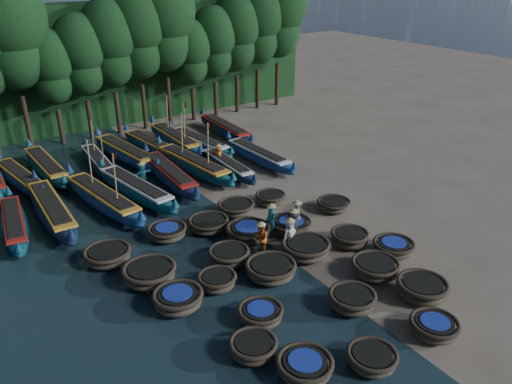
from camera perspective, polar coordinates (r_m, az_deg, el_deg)
ground at (r=26.42m, az=-0.34°, el=-4.57°), size 120.00×120.00×0.00m
foliage_wall at (r=45.21m, az=-17.67°, el=13.60°), size 40.00×3.00×10.00m
coracle_1 at (r=18.18m, az=5.59°, el=-19.20°), size 2.37×2.37×0.67m
coracle_2 at (r=18.83m, az=13.10°, el=-18.04°), size 1.95×1.95×0.65m
coracle_3 at (r=20.76m, az=19.69°, el=-14.30°), size 2.10×2.10×0.66m
coracle_4 at (r=22.50m, az=18.44°, el=-10.42°), size 2.66×2.66×0.83m
coracle_5 at (r=18.77m, az=-0.32°, el=-17.33°), size 1.96×1.96×0.68m
coracle_6 at (r=20.20m, az=0.52°, el=-13.75°), size 2.11×2.11×0.67m
coracle_7 at (r=21.17m, az=10.92°, el=-12.00°), size 2.00×2.00×0.79m
coracle_8 at (r=23.39m, az=13.46°, el=-8.39°), size 2.26×2.26×0.76m
coracle_9 at (r=25.22m, az=15.44°, el=-6.08°), size 2.31×2.31×0.69m
coracle_10 at (r=21.06m, az=-8.91°, el=-11.99°), size 2.13×2.13×0.80m
coracle_11 at (r=22.03m, az=-4.47°, el=-10.07°), size 1.75×1.75×0.70m
coracle_12 at (r=22.61m, az=1.70°, el=-8.83°), size 2.83×2.83×0.79m
coracle_13 at (r=24.22m, az=5.70°, el=-6.42°), size 2.85×2.85×0.81m
coracle_14 at (r=25.43m, az=10.65°, el=-5.16°), size 2.36×2.36×0.78m
coracle_15 at (r=22.77m, az=-12.08°, el=-9.08°), size 2.66×2.66×0.84m
coracle_16 at (r=23.61m, az=-3.11°, el=-7.26°), size 2.28×2.28×0.78m
coracle_17 at (r=25.42m, az=-0.88°, el=-4.61°), size 2.83×2.83×0.83m
coracle_18 at (r=26.22m, az=4.02°, el=-3.84°), size 2.71×2.71×0.72m
coracle_19 at (r=28.82m, az=8.87°, el=-1.43°), size 2.39×2.39×0.63m
coracle_20 at (r=24.66m, az=-16.60°, el=-6.93°), size 2.61×2.61×0.74m
coracle_21 at (r=26.02m, az=-10.11°, el=-4.50°), size 2.35×2.35×0.68m
coracle_22 at (r=26.46m, az=-5.45°, el=-3.64°), size 2.42×2.42×0.71m
coracle_23 at (r=27.99m, az=-2.27°, el=-1.82°), size 2.14×2.14×0.73m
coracle_24 at (r=29.22m, az=1.67°, el=-0.69°), size 2.17×2.17×0.67m
long_boat_1 at (r=29.07m, az=-25.90°, el=-3.28°), size 2.08×7.36×1.30m
long_boat_2 at (r=29.55m, az=-22.28°, el=-1.90°), size 1.71×8.96×1.58m
long_boat_3 at (r=29.93m, az=-17.10°, el=-0.73°), size 2.91×8.93×3.84m
long_boat_4 at (r=30.73m, az=-13.59°, el=0.34°), size 2.87×8.63×1.54m
long_boat_5 at (r=32.39m, az=-9.90°, el=1.99°), size 1.93×8.78×1.55m
long_boat_6 at (r=33.67m, az=-7.21°, el=3.12°), size 2.63×9.03×3.86m
long_boat_7 at (r=33.64m, az=-3.26°, el=3.04°), size 1.55×7.28×1.28m
long_boat_8 at (r=35.18m, az=0.28°, el=4.18°), size 1.72×8.11×1.43m
long_boat_10 at (r=34.85m, az=-25.33°, el=1.46°), size 2.63×7.95×1.42m
long_boat_11 at (r=36.02m, az=-22.88°, el=2.70°), size 1.85×8.55×1.51m
long_boat_12 at (r=35.97m, az=-17.60°, el=3.36°), size 1.71×7.30×3.11m
long_boat_13 at (r=36.70m, az=-14.67°, el=4.35°), size 2.78×8.99×1.60m
long_boat_14 at (r=37.84m, az=-11.78°, el=5.19°), size 2.43×8.27×1.47m
long_boat_15 at (r=38.86m, az=-9.26°, el=5.97°), size 1.57×8.83×3.75m
long_boat_16 at (r=37.97m, az=-6.56°, el=5.62°), size 2.45×8.21×1.46m
long_boat_17 at (r=40.85m, az=-3.55°, el=7.18°), size 1.86×8.72×1.53m
fisherman_0 at (r=24.50m, az=3.87°, el=-4.76°), size 0.90×0.67×1.88m
fisherman_1 at (r=25.54m, az=1.74°, el=-3.15°), size 0.52×0.67×2.01m
fisherman_2 at (r=24.00m, az=0.54°, el=-5.32°), size 0.96×1.05×1.95m
fisherman_3 at (r=25.28m, az=4.27°, el=-3.76°), size 1.26×1.24×1.94m
fisherman_4 at (r=26.34m, az=4.65°, el=-2.60°), size 0.73×1.02×1.81m
fisherman_5 at (r=32.13m, az=-12.86°, el=2.00°), size 1.53×0.73×1.78m
fisherman_6 at (r=34.38m, az=-4.29°, el=4.20°), size 0.79×0.93×1.83m
tree_4 at (r=39.81m, az=-26.41°, el=16.24°), size 5.34×5.34×12.58m
tree_5 at (r=40.60m, az=-22.45°, el=13.13°), size 3.68×3.68×8.68m
tree_6 at (r=41.02m, az=-19.42°, el=14.66°), size 4.09×4.09×9.65m
tree_7 at (r=41.57m, az=-16.42°, el=16.11°), size 4.51×4.51×10.63m
tree_8 at (r=42.26m, az=-13.47°, el=17.48°), size 4.92×4.92×11.60m
tree_9 at (r=43.06m, az=-10.58°, el=18.76°), size 5.34×5.34×12.58m
tree_10 at (r=44.39m, az=-7.50°, el=15.61°), size 3.68×3.68×8.68m
tree_11 at (r=45.36m, az=-4.85°, el=16.79°), size 4.09×4.09×9.65m
tree_12 at (r=46.44m, az=-2.30°, el=17.88°), size 4.51×4.51×10.63m
tree_13 at (r=47.61m, az=0.17°, el=18.89°), size 4.92×4.92×11.60m
tree_14 at (r=48.87m, az=2.54°, el=19.82°), size 5.34×5.34×12.58m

